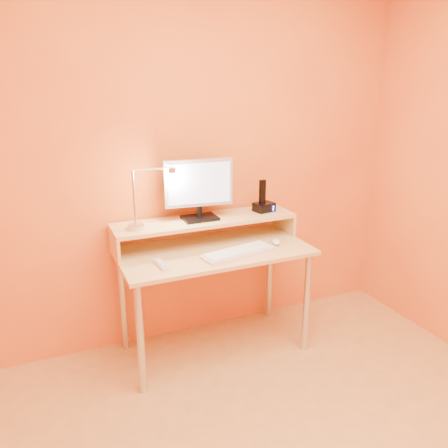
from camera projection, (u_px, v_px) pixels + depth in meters
name	position (u px, v px, depth m)	size (l,w,h in m)	color
wall_back	(195.00, 158.00, 2.94)	(3.00, 0.04, 2.50)	orange
desk_leg_fl	(141.00, 340.00, 2.50)	(0.04, 0.04, 0.69)	silver
desk_leg_fr	(307.00, 303.00, 2.92)	(0.04, 0.04, 0.69)	silver
desk_leg_bl	(123.00, 301.00, 2.94)	(0.04, 0.04, 0.69)	silver
desk_leg_br	(269.00, 274.00, 3.36)	(0.04, 0.04, 0.69)	silver
desk_lower	(214.00, 251.00, 2.82)	(1.20, 0.60, 0.03)	#E7BE7C
shelf_riser_left	(114.00, 245.00, 2.70)	(0.02, 0.30, 0.14)	#E7BE7C
shelf_riser_right	(283.00, 221.00, 3.15)	(0.02, 0.30, 0.14)	#E7BE7C
desk_shelf	(205.00, 220.00, 2.90)	(1.20, 0.30, 0.03)	#E7BE7C
monitor_foot	(200.00, 218.00, 2.88)	(0.22, 0.16, 0.02)	black
monitor_neck	(200.00, 211.00, 2.87)	(0.04, 0.04, 0.07)	black
monitor_panel	(199.00, 183.00, 2.82)	(0.44, 0.04, 0.30)	#B2B2B5
monitor_back	(197.00, 182.00, 2.84)	(0.39, 0.01, 0.25)	black
monitor_screen	(200.00, 183.00, 2.81)	(0.40, 0.00, 0.26)	#B4BFEB
lamp_base	(136.00, 227.00, 2.70)	(0.10, 0.10, 0.03)	silver
lamp_post	(134.00, 198.00, 2.64)	(0.01, 0.01, 0.33)	silver
lamp_arm	(152.00, 169.00, 2.64)	(0.01, 0.01, 0.24)	silver
lamp_head	(172.00, 170.00, 2.69)	(0.04, 0.04, 0.03)	silver
lamp_bulb	(172.00, 173.00, 2.69)	(0.03, 0.03, 0.00)	#FFEAC6
phone_dock	(264.00, 207.00, 3.05)	(0.13, 0.10, 0.06)	black
phone_handset	(262.00, 192.00, 3.01)	(0.04, 0.03, 0.16)	black
phone_led	(273.00, 208.00, 3.03)	(0.01, 0.00, 0.04)	#2C43FF
keyboard	(238.00, 253.00, 2.72)	(0.46, 0.15, 0.02)	silver
mouse	(276.00, 242.00, 2.90)	(0.05, 0.09, 0.03)	white
remote_control	(161.00, 265.00, 2.56)	(0.04, 0.16, 0.02)	silver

